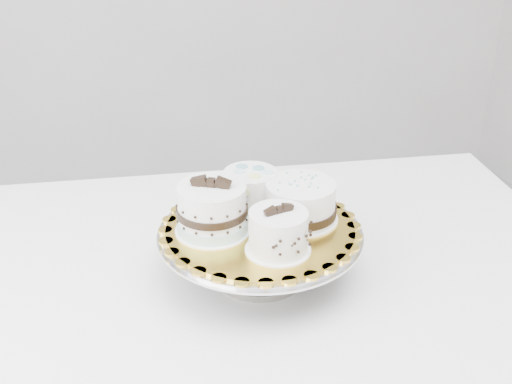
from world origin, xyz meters
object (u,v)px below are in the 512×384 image
object	(u,v)px
cake_dots	(250,189)
cake_ribbon	(301,203)
cake_stand	(260,244)
cake_banded	(212,211)
cake_board	(260,228)
table	(227,314)
cake_swirl	(278,233)

from	to	relation	value
cake_dots	cake_ribbon	xyz separation A→B (m)	(0.07, -0.06, -0.00)
cake_stand	cake_banded	distance (m)	0.10
cake_board	cake_dots	world-z (taller)	cake_dots
table	cake_stand	bearing A→B (deg)	3.83
cake_board	cake_swirl	world-z (taller)	cake_swirl
table	cake_banded	distance (m)	0.20
table	cake_swirl	distance (m)	0.22
cake_swirl	cake_board	bearing A→B (deg)	83.19
cake_stand	cake_dots	distance (m)	0.10
cake_ribbon	cake_swirl	bearing A→B (deg)	-112.97
cake_board	cake_dots	xyz separation A→B (m)	(0.00, 0.07, 0.04)
cake_ribbon	cake_dots	bearing A→B (deg)	153.35
cake_banded	cake_dots	xyz separation A→B (m)	(0.08, 0.06, -0.00)
cake_board	cake_banded	xyz separation A→B (m)	(-0.08, 0.01, 0.04)
cake_stand	cake_board	world-z (taller)	cake_board
table	cake_banded	size ratio (longest dim) A/B	9.35
cake_dots	cake_ribbon	distance (m)	0.09
cake_stand	cake_swirl	distance (m)	0.10
cake_swirl	table	bearing A→B (deg)	117.98
cake_board	cake_ribbon	distance (m)	0.08
table	cake_board	distance (m)	0.17
cake_board	cake_banded	size ratio (longest dim) A/B	2.10
table	cake_swirl	size ratio (longest dim) A/B	12.90
cake_board	cake_dots	bearing A→B (deg)	87.92
table	cake_ribbon	distance (m)	0.23
table	cake_ribbon	bearing A→B (deg)	8.50
cake_swirl	cake_ribbon	world-z (taller)	cake_swirl
cake_board	cake_swirl	bearing A→B (deg)	-84.63
table	cake_dots	size ratio (longest dim) A/B	11.57
cake_stand	cake_banded	bearing A→B (deg)	172.96
table	cake_board	world-z (taller)	cake_board
cake_board	cake_ribbon	world-z (taller)	cake_ribbon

